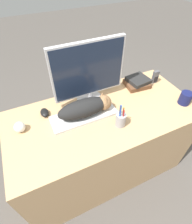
# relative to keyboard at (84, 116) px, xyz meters

# --- Properties ---
(ground_plane) EXTENTS (12.00, 12.00, 0.00)m
(ground_plane) POSITION_rel_keyboard_xyz_m (0.15, -0.38, -0.78)
(ground_plane) COLOR #4C4742
(desk) EXTENTS (1.44, 0.68, 0.77)m
(desk) POSITION_rel_keyboard_xyz_m (0.15, -0.03, -0.40)
(desk) COLOR tan
(desk) RESTS_ON ground_plane
(keyboard) EXTENTS (0.48, 0.17, 0.02)m
(keyboard) POSITION_rel_keyboard_xyz_m (0.00, 0.00, 0.00)
(keyboard) COLOR silver
(keyboard) RESTS_ON desk
(cat) EXTENTS (0.40, 0.14, 0.13)m
(cat) POSITION_rel_keyboard_xyz_m (0.03, -0.00, 0.07)
(cat) COLOR black
(cat) RESTS_ON keyboard
(monitor) EXTENTS (0.54, 0.20, 0.48)m
(monitor) POSITION_rel_keyboard_xyz_m (0.11, 0.16, 0.24)
(monitor) COLOR #B7B7BC
(monitor) RESTS_ON desk
(computer_mouse) EXTENTS (0.06, 0.09, 0.04)m
(computer_mouse) POSITION_rel_keyboard_xyz_m (-0.25, 0.14, 0.01)
(computer_mouse) COLOR black
(computer_mouse) RESTS_ON desk
(coffee_mug) EXTENTS (0.12, 0.09, 0.10)m
(coffee_mug) POSITION_rel_keyboard_xyz_m (0.77, -0.19, 0.04)
(coffee_mug) COLOR #141947
(coffee_mug) RESTS_ON desk
(pen_cup) EXTENTS (0.07, 0.07, 0.19)m
(pen_cup) POSITION_rel_keyboard_xyz_m (0.20, -0.18, 0.04)
(pen_cup) COLOR #939399
(pen_cup) RESTS_ON desk
(baseball) EXTENTS (0.07, 0.07, 0.07)m
(baseball) POSITION_rel_keyboard_xyz_m (-0.44, 0.06, 0.02)
(baseball) COLOR silver
(baseball) RESTS_ON desk
(phone) EXTENTS (0.05, 0.03, 0.12)m
(phone) POSITION_rel_keyboard_xyz_m (0.74, 0.13, 0.04)
(phone) COLOR #4C4C51
(phone) RESTS_ON desk
(book_stack) EXTENTS (0.21, 0.19, 0.07)m
(book_stack) POSITION_rel_keyboard_xyz_m (0.57, 0.16, 0.02)
(book_stack) COLOR brown
(book_stack) RESTS_ON desk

